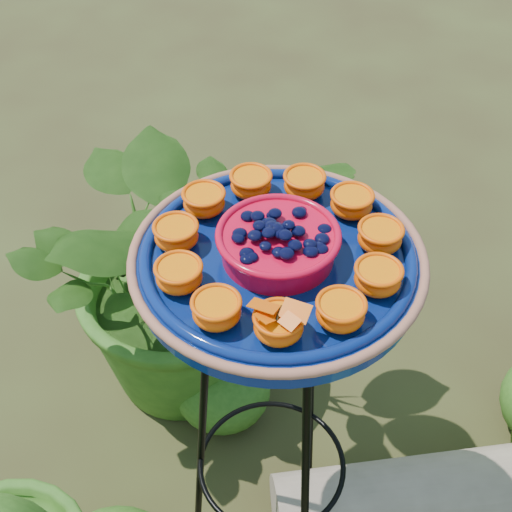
{
  "coord_description": "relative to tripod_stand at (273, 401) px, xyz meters",
  "views": [
    {
      "loc": [
        0.05,
        -0.68,
        1.74
      ],
      "look_at": [
        -0.11,
        0.11,
        0.97
      ],
      "focal_mm": 50.0,
      "sensor_mm": 36.0,
      "label": 1
    }
  ],
  "objects": [
    {
      "name": "shrub_back_left",
      "position": [
        -0.32,
        0.47,
        -0.1
      ],
      "size": [
        1.03,
        0.98,
        0.89
      ],
      "primitive_type": "imported",
      "rotation": [
        0.0,
        0.0,
        0.46
      ],
      "color": "#295316",
      "rests_on": "ground"
    },
    {
      "name": "driftwood_log",
      "position": [
        0.31,
        0.09,
        -0.45
      ],
      "size": [
        0.65,
        0.4,
        0.2
      ],
      "primitive_type": "cylinder",
      "rotation": [
        0.0,
        1.57,
        0.34
      ],
      "color": "gray",
      "rests_on": "ground"
    },
    {
      "name": "tripod_stand",
      "position": [
        0.0,
        0.0,
        0.0
      ],
      "size": [
        0.43,
        0.43,
        0.91
      ],
      "rotation": [
        0.0,
        0.0,
        -0.41
      ],
      "color": "black",
      "rests_on": "ground"
    },
    {
      "name": "feeder_dish",
      "position": [
        0.0,
        -0.0,
        0.4
      ],
      "size": [
        0.61,
        0.61,
        0.11
      ],
      "rotation": [
        0.0,
        0.0,
        -0.41
      ],
      "color": "navy",
      "rests_on": "tripod_stand"
    }
  ]
}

